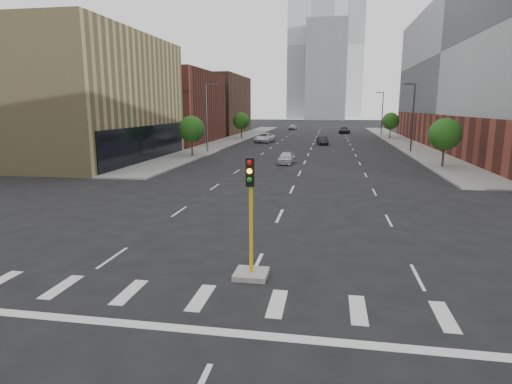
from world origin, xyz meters
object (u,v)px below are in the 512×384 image
(median_traffic_signal, at_px, (251,252))
(car_deep_right, at_px, (345,130))
(car_mid_right, at_px, (322,140))
(car_far_left, at_px, (265,138))
(car_near_left, at_px, (286,158))
(car_distant, at_px, (293,127))

(median_traffic_signal, bearing_deg, car_deep_right, 86.06)
(median_traffic_signal, bearing_deg, car_mid_right, 88.47)
(median_traffic_signal, relative_size, car_deep_right, 0.82)
(median_traffic_signal, xyz_separation_m, car_far_left, (-8.44, 59.05, -0.18))
(median_traffic_signal, relative_size, car_near_left, 1.13)
(car_deep_right, bearing_deg, median_traffic_signal, -85.21)
(median_traffic_signal, bearing_deg, car_near_left, 93.44)
(car_near_left, bearing_deg, car_mid_right, 86.47)
(car_near_left, height_order, car_distant, car_distant)
(car_mid_right, xyz_separation_m, car_deep_right, (4.45, 30.27, 0.10))
(median_traffic_signal, relative_size, car_mid_right, 1.07)
(car_near_left, xyz_separation_m, car_mid_right, (3.39, 24.57, 0.01))
(car_mid_right, relative_size, car_far_left, 0.72)
(car_deep_right, xyz_separation_m, car_distant, (-13.03, 13.64, -0.04))
(car_near_left, relative_size, car_mid_right, 0.95)
(car_near_left, height_order, car_deep_right, car_deep_right)
(car_mid_right, bearing_deg, car_near_left, -107.41)
(car_deep_right, bearing_deg, car_distant, 142.41)
(car_near_left, distance_m, car_distant, 68.67)
(car_near_left, height_order, car_mid_right, car_mid_right)
(car_near_left, bearing_deg, median_traffic_signal, -82.23)
(median_traffic_signal, height_order, car_mid_right, median_traffic_signal)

